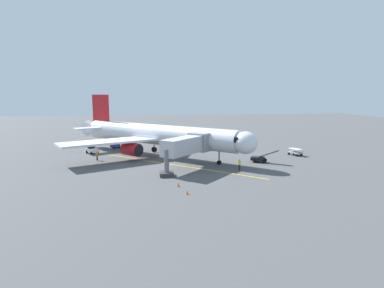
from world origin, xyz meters
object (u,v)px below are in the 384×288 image
belt_loader_starboard_side (259,158)px  safety_cone_wing_port (178,184)px  ground_crew_marshaller (239,165)px  baggage_cart_near_nose (295,152)px  safety_cone_nose_right (239,160)px  ground_crew_wing_walker (97,155)px  tug_rear_apron (92,150)px  tug_portside (115,145)px  jet_bridge (189,145)px  safety_cone_nose_left (187,192)px  airplane (156,135)px

belt_loader_starboard_side → safety_cone_wing_port: 19.99m
ground_crew_marshaller → belt_loader_starboard_side: size_ratio=0.38×
safety_cone_wing_port → baggage_cart_near_nose: bearing=-143.8°
ground_crew_marshaller → safety_cone_nose_right: bearing=-105.5°
ground_crew_wing_walker → safety_cone_nose_right: (-24.70, 4.77, -0.61)m
tug_rear_apron → safety_cone_wing_port: size_ratio=4.93×
baggage_cart_near_nose → tug_portside: 37.69m
jet_bridge → ground_crew_marshaller: (-7.66, 2.22, -2.88)m
ground_crew_marshaller → tug_rear_apron: (24.91, -17.87, -0.18)m
tug_portside → jet_bridge: bearing=121.4°
baggage_cart_near_nose → safety_cone_wing_port: 30.23m
tug_rear_apron → safety_cone_nose_right: bearing=156.2°
tug_rear_apron → safety_cone_nose_left: bearing=118.0°
tug_rear_apron → safety_cone_nose_left: (-15.32, 28.77, -0.43)m
safety_cone_nose_left → safety_cone_nose_right: (-11.30, -17.05, 0.00)m
jet_bridge → safety_cone_wing_port: size_ratio=17.78×
ground_crew_marshaller → baggage_cart_near_nose: bearing=-143.5°
ground_crew_wing_walker → baggage_cart_near_nose: bearing=179.2°
tug_rear_apron → airplane: bearing=161.8°
belt_loader_starboard_side → tug_rear_apron: belt_loader_starboard_side is taller
safety_cone_nose_right → safety_cone_wing_port: size_ratio=1.00×
tug_rear_apron → belt_loader_starboard_side: bearing=157.2°
airplane → safety_cone_wing_port: 21.64m
ground_crew_wing_walker → tug_portside: bearing=-98.5°
airplane → baggage_cart_near_nose: size_ratio=11.39×
tug_portside → ground_crew_marshaller: bearing=131.1°
baggage_cart_near_nose → safety_cone_wing_port: bearing=36.2°
ground_crew_wing_walker → tug_rear_apron: bearing=-74.6°
tug_portside → safety_cone_wing_port: 33.29m
safety_cone_nose_left → safety_cone_wing_port: (0.72, -3.46, 0.00)m
safety_cone_nose_right → safety_cone_wing_port: 18.13m
ground_crew_wing_walker → safety_cone_nose_right: size_ratio=3.11×
baggage_cart_near_nose → safety_cone_nose_left: (23.68, 21.30, -0.38)m
airplane → tug_rear_apron: 13.55m
airplane → safety_cone_nose_left: size_ratio=60.85×
ground_crew_wing_walker → tug_portside: ground_crew_wing_walker is taller
tug_portside → safety_cone_nose_left: (-11.44, 34.97, -0.43)m
airplane → belt_loader_starboard_side: bearing=154.1°
jet_bridge → tug_portside: 25.80m
ground_crew_marshaller → tug_rear_apron: 30.66m
safety_cone_nose_right → safety_cone_wing_port: same height
safety_cone_nose_right → ground_crew_wing_walker: bearing=-10.9°
tug_portside → safety_cone_nose_left: 36.80m
belt_loader_starboard_side → safety_cone_nose_right: (3.41, -0.88, -0.44)m
tug_rear_apron → safety_cone_wing_port: tug_rear_apron is taller
safety_cone_nose_left → safety_cone_wing_port: 3.53m
baggage_cart_near_nose → tug_portside: bearing=-21.3°
jet_bridge → tug_portside: jet_bridge is taller
ground_crew_marshaller → jet_bridge: bearing=-16.2°
jet_bridge → safety_cone_nose_left: bearing=81.7°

